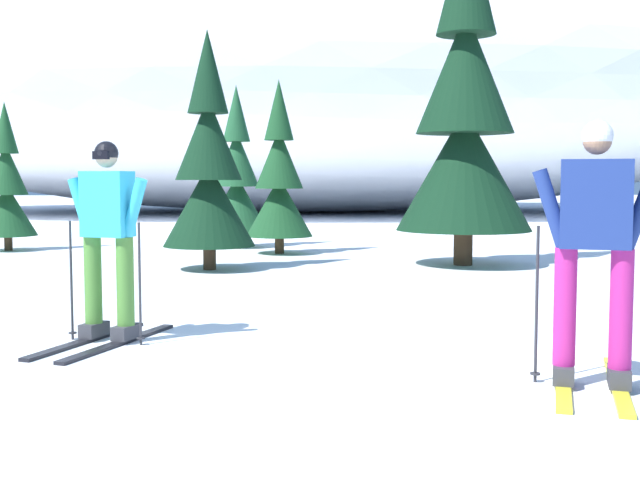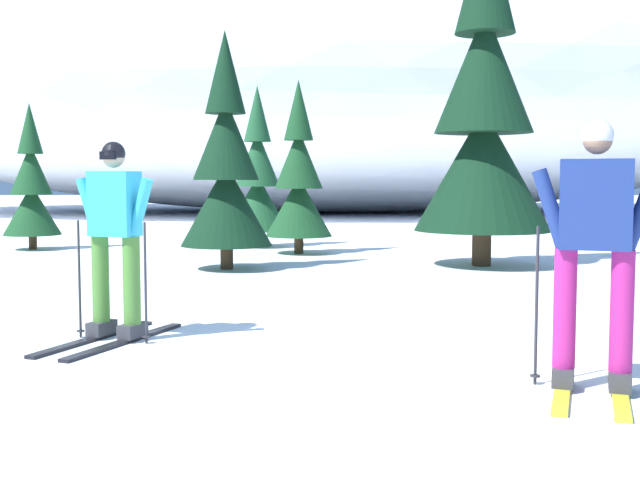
# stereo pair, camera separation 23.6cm
# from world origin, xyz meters

# --- Properties ---
(ground_plane) EXTENTS (120.00, 120.00, 0.00)m
(ground_plane) POSITION_xyz_m (0.00, 0.00, 0.00)
(ground_plane) COLOR white
(skier_navy_jacket) EXTENTS (0.94, 1.63, 1.81)m
(skier_navy_jacket) POSITION_xyz_m (1.51, -0.83, 0.97)
(skier_navy_jacket) COLOR gold
(skier_navy_jacket) RESTS_ON ground
(skier_cyan_jacket) EXTENTS (1.00, 1.68, 1.74)m
(skier_cyan_jacket) POSITION_xyz_m (-2.11, 0.87, 0.91)
(skier_cyan_jacket) COLOR black
(skier_cyan_jacket) RESTS_ON ground
(pine_tree_far_left) EXTENTS (1.12, 1.12, 2.91)m
(pine_tree_far_left) POSITION_xyz_m (-6.05, 9.74, 1.22)
(pine_tree_far_left) COLOR #47301E
(pine_tree_far_left) RESTS_ON ground
(pine_tree_center_left) EXTENTS (1.43, 1.43, 3.70)m
(pine_tree_center_left) POSITION_xyz_m (-1.77, 6.30, 1.55)
(pine_tree_center_left) COLOR #47301E
(pine_tree_center_left) RESTS_ON ground
(pine_tree_center) EXTENTS (1.28, 1.28, 3.32)m
(pine_tree_center) POSITION_xyz_m (-1.60, 10.37, 1.39)
(pine_tree_center) COLOR #47301E
(pine_tree_center) RESTS_ON ground
(pine_tree_center_right) EXTENTS (1.26, 1.26, 3.26)m
(pine_tree_center_right) POSITION_xyz_m (-0.71, 8.89, 1.36)
(pine_tree_center_right) COLOR #47301E
(pine_tree_center_right) RESTS_ON ground
(pine_tree_far_right) EXTENTS (2.20, 2.20, 5.69)m
(pine_tree_far_right) POSITION_xyz_m (2.32, 6.79, 2.38)
(pine_tree_far_right) COLOR #47301E
(pine_tree_far_right) RESTS_ON ground
(snow_ridge_background) EXTENTS (42.88, 21.02, 10.69)m
(snow_ridge_background) POSITION_xyz_m (0.42, 27.51, 5.34)
(snow_ridge_background) COLOR white
(snow_ridge_background) RESTS_ON ground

